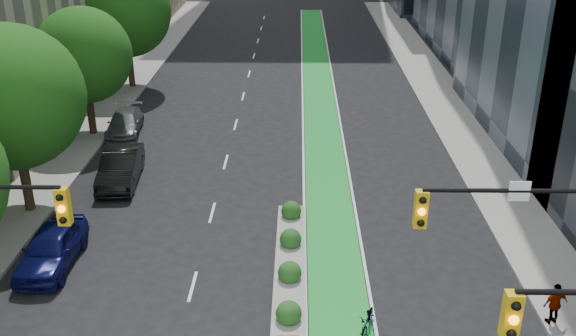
{
  "coord_description": "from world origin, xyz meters",
  "views": [
    {
      "loc": [
        1.47,
        -14.43,
        14.0
      ],
      "look_at": [
        1.07,
        10.44,
        3.0
      ],
      "focal_mm": 40.0,
      "sensor_mm": 36.0,
      "label": 1
    }
  ],
  "objects_px": {
    "bicycle": "(368,321)",
    "parked_car_left_near": "(52,248)",
    "parked_car_left_far": "(125,123)",
    "median_planter": "(290,264)",
    "parked_car_left_mid": "(120,167)",
    "pedestrian_far": "(555,304)"
  },
  "relations": [
    {
      "from": "bicycle",
      "to": "parked_car_left_mid",
      "type": "xyz_separation_m",
      "value": [
        -11.46,
        11.9,
        0.39
      ]
    },
    {
      "from": "bicycle",
      "to": "parked_car_left_far",
      "type": "distance_m",
      "value": 22.97
    },
    {
      "from": "median_planter",
      "to": "parked_car_left_near",
      "type": "height_order",
      "value": "parked_car_left_near"
    },
    {
      "from": "bicycle",
      "to": "parked_car_left_near",
      "type": "bearing_deg",
      "value": 179.07
    },
    {
      "from": "median_planter",
      "to": "pedestrian_far",
      "type": "bearing_deg",
      "value": -19.45
    },
    {
      "from": "pedestrian_far",
      "to": "bicycle",
      "type": "bearing_deg",
      "value": -12.85
    },
    {
      "from": "parked_car_left_far",
      "to": "pedestrian_far",
      "type": "height_order",
      "value": "pedestrian_far"
    },
    {
      "from": "pedestrian_far",
      "to": "parked_car_left_near",
      "type": "bearing_deg",
      "value": -27.55
    },
    {
      "from": "parked_car_left_far",
      "to": "parked_car_left_mid",
      "type": "bearing_deg",
      "value": -83.1
    },
    {
      "from": "bicycle",
      "to": "parked_car_left_far",
      "type": "bearing_deg",
      "value": 141.86
    },
    {
      "from": "parked_car_left_mid",
      "to": "pedestrian_far",
      "type": "distance_m",
      "value": 21.24
    },
    {
      "from": "parked_car_left_mid",
      "to": "parked_car_left_near",
      "type": "bearing_deg",
      "value": -100.1
    },
    {
      "from": "parked_car_left_mid",
      "to": "bicycle",
      "type": "bearing_deg",
      "value": -50.83
    },
    {
      "from": "parked_car_left_near",
      "to": "parked_car_left_mid",
      "type": "xyz_separation_m",
      "value": [
        0.74,
        7.87,
        0.04
      ]
    },
    {
      "from": "parked_car_left_near",
      "to": "pedestrian_far",
      "type": "bearing_deg",
      "value": -10.9
    },
    {
      "from": "median_planter",
      "to": "parked_car_left_near",
      "type": "xyz_separation_m",
      "value": [
        -9.5,
        0.4,
        0.42
      ]
    },
    {
      "from": "bicycle",
      "to": "parked_car_left_far",
      "type": "relative_size",
      "value": 0.36
    },
    {
      "from": "parked_car_left_near",
      "to": "parked_car_left_far",
      "type": "relative_size",
      "value": 1.0
    },
    {
      "from": "bicycle",
      "to": "pedestrian_far",
      "type": "xyz_separation_m",
      "value": [
        6.4,
        0.41,
        0.48
      ]
    },
    {
      "from": "median_planter",
      "to": "pedestrian_far",
      "type": "distance_m",
      "value": 9.67
    },
    {
      "from": "parked_car_left_near",
      "to": "parked_car_left_far",
      "type": "distance_m",
      "value": 14.92
    },
    {
      "from": "median_planter",
      "to": "parked_car_left_near",
      "type": "bearing_deg",
      "value": 177.58
    }
  ]
}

